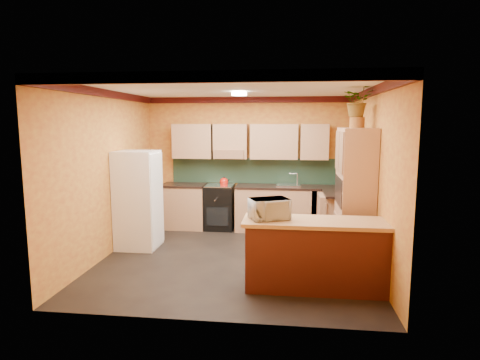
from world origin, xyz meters
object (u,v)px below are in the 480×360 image
object	(u,v)px
stove	(220,207)
breakfast_bar	(316,257)
base_cabinets_back	(250,208)
microwave	(269,209)
fridge	(138,200)
pantry	(355,197)

from	to	relation	value
stove	breakfast_bar	bearing A→B (deg)	-58.50
base_cabinets_back	breakfast_bar	world-z (taller)	same
base_cabinets_back	microwave	bearing A→B (deg)	-79.71
fridge	microwave	distance (m)	2.78
fridge	breakfast_bar	xyz separation A→B (m)	(2.96, -1.47, -0.41)
pantry	microwave	xyz separation A→B (m)	(-1.25, -1.04, 0.02)
fridge	microwave	bearing A→B (deg)	-32.06
microwave	base_cabinets_back	bearing A→B (deg)	75.86
breakfast_bar	base_cabinets_back	bearing A→B (deg)	111.57
fridge	breakfast_bar	world-z (taller)	fridge
pantry	microwave	world-z (taller)	pantry
base_cabinets_back	stove	world-z (taller)	stove
fridge	breakfast_bar	distance (m)	3.33
stove	breakfast_bar	distance (m)	3.37
pantry	breakfast_bar	world-z (taller)	pantry
stove	fridge	bearing A→B (deg)	-130.55
stove	base_cabinets_back	bearing A→B (deg)	0.00
stove	pantry	xyz separation A→B (m)	(2.40, -1.83, 0.59)
fridge	breakfast_bar	bearing A→B (deg)	-26.40
base_cabinets_back	stove	xyz separation A→B (m)	(-0.62, -0.00, 0.02)
base_cabinets_back	microwave	size ratio (longest dim) A/B	7.46
base_cabinets_back	pantry	size ratio (longest dim) A/B	1.74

